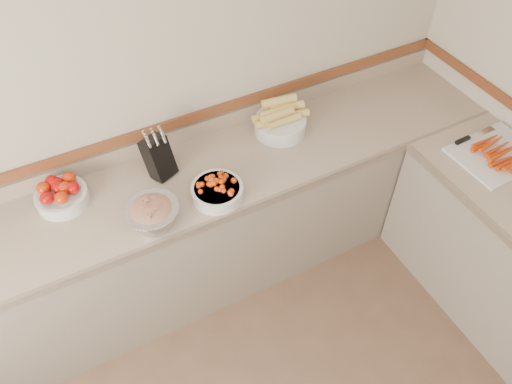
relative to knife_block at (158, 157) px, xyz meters
name	(u,v)px	position (x,y,z in m)	size (l,w,h in m)	color
back_wall	(138,94)	(0.01, 0.20, 0.27)	(4.00, 4.00, 0.00)	#B5AA95
counter_back	(180,237)	(0.01, -0.12, -0.57)	(4.00, 0.65, 1.08)	gray
knife_block	(158,157)	(0.00, 0.00, 0.00)	(0.18, 0.19, 0.31)	black
tomato_bowl	(61,194)	(-0.53, 0.04, -0.07)	(0.27, 0.27, 0.13)	silver
cherry_tomato_bowl	(217,190)	(0.20, -0.30, -0.08)	(0.28, 0.28, 0.15)	silver
corn_bowl	(280,121)	(0.76, 0.00, -0.05)	(0.34, 0.31, 0.23)	silver
rhubarb_bowl	(152,214)	(-0.16, -0.33, -0.04)	(0.28, 0.28, 0.16)	#B2B2BA
cutting_board	(498,153)	(1.75, -0.76, -0.11)	(0.50, 0.40, 0.07)	silver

